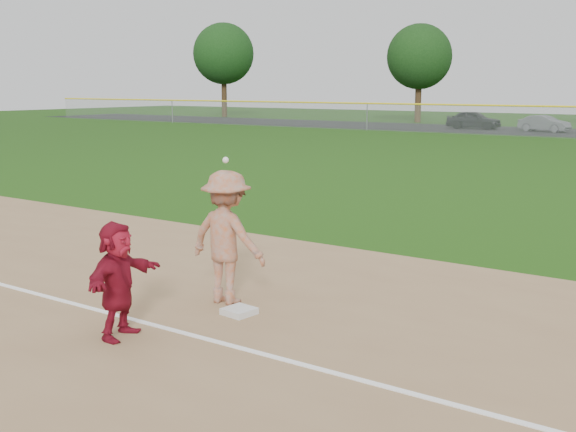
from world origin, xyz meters
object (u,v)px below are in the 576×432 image
Objects in this scene: first_base at (239,311)px; car_left at (474,120)px; car_mid at (544,124)px; base_runner at (118,280)px.

first_base is 0.10× the size of car_left.
base_runner is at bearing -160.65° from car_mid.
base_runner is 47.83m from car_mid.
car_mid is at bearing -98.31° from car_left.
first_base is at bearing -159.47° from car_mid.
first_base is 0.11× the size of car_mid.
car_mid reaches higher than first_base.
first_base is 0.26× the size of base_runner.
car_left is at bearing 94.64° from car_mid.
first_base is at bearing -166.12° from car_left.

